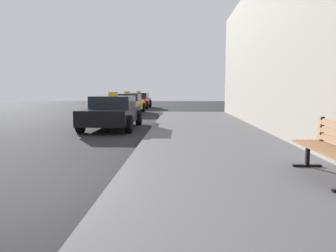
{
  "coord_description": "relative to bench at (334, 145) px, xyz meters",
  "views": [
    {
      "loc": [
        3.02,
        -3.94,
        1.5
      ],
      "look_at": [
        2.72,
        4.44,
        0.55
      ],
      "focal_mm": 33.85,
      "sensor_mm": 36.0,
      "label": 1
    }
  ],
  "objects": [
    {
      "name": "car_red",
      "position": [
        -5.84,
        21.89,
        -0.01
      ],
      "size": [
        1.93,
        4.49,
        1.43
      ],
      "rotation": [
        0.0,
        0.0,
        3.14
      ],
      "color": "red",
      "rests_on": "ground_plane"
    },
    {
      "name": "car_black",
      "position": [
        -5.0,
        7.47,
        -0.02
      ],
      "size": [
        1.94,
        4.19,
        1.43
      ],
      "rotation": [
        0.0,
        0.0,
        3.14
      ],
      "color": "black",
      "rests_on": "ground_plane"
    },
    {
      "name": "car_yellow",
      "position": [
        -5.77,
        15.45,
        -0.01
      ],
      "size": [
        2.05,
        4.29,
        1.43
      ],
      "rotation": [
        0.0,
        0.0,
        3.14
      ],
      "color": "yellow",
      "rests_on": "ground_plane"
    },
    {
      "name": "bench",
      "position": [
        0.0,
        0.0,
        0.0
      ],
      "size": [
        0.52,
        1.67,
        0.89
      ],
      "rotation": [
        0.0,
        0.0,
        0.01
      ],
      "color": "#9E6B42",
      "rests_on": "sidewalk"
    },
    {
      "name": "sidewalk",
      "position": [
        -1.39,
        -0.94,
        -0.59
      ],
      "size": [
        4.0,
        32.0,
        0.15
      ],
      "primitive_type": "cube",
      "color": "#5B5B60",
      "rests_on": "ground_plane"
    }
  ]
}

